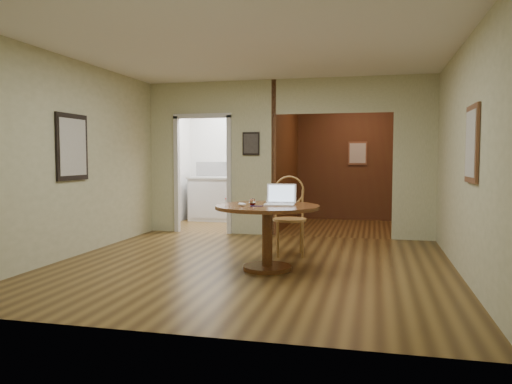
% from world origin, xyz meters
% --- Properties ---
extents(floor, '(5.00, 5.00, 0.00)m').
position_xyz_m(floor, '(0.00, 0.00, 0.00)').
color(floor, '#402B12').
rests_on(floor, ground).
extents(room_shell, '(5.20, 7.50, 5.00)m').
position_xyz_m(room_shell, '(-0.47, 3.10, 1.29)').
color(room_shell, white).
rests_on(room_shell, ground).
extents(dining_table, '(1.26, 1.26, 0.79)m').
position_xyz_m(dining_table, '(0.26, -0.17, 0.58)').
color(dining_table, brown).
rests_on(dining_table, ground).
extents(chair, '(0.56, 0.56, 1.10)m').
position_xyz_m(chair, '(0.36, 0.84, 0.61)').
color(chair, '#A66C3B').
rests_on(chair, ground).
extents(open_laptop, '(0.38, 0.34, 0.25)m').
position_xyz_m(open_laptop, '(0.40, -0.09, 0.85)').
color(open_laptop, white).
rests_on(open_laptop, dining_table).
extents(closed_laptop, '(0.36, 0.23, 0.03)m').
position_xyz_m(closed_laptop, '(0.36, 0.10, 0.80)').
color(closed_laptop, '#B6B6BB').
rests_on(closed_laptop, dining_table).
extents(mouse, '(0.10, 0.06, 0.04)m').
position_xyz_m(mouse, '(-0.01, -0.35, 0.81)').
color(mouse, white).
rests_on(mouse, dining_table).
extents(wine_glass, '(0.08, 0.08, 0.09)m').
position_xyz_m(wine_glass, '(0.10, -0.25, 0.83)').
color(wine_glass, white).
rests_on(wine_glass, dining_table).
extents(pen, '(0.15, 0.05, 0.01)m').
position_xyz_m(pen, '(0.16, -0.34, 0.79)').
color(pen, '#0E0D60').
rests_on(pen, dining_table).
extents(kitchen_cabinet, '(2.06, 0.60, 0.94)m').
position_xyz_m(kitchen_cabinet, '(-1.35, 4.20, 0.47)').
color(kitchen_cabinet, silver).
rests_on(kitchen_cabinet, ground).
extents(grocery_bag, '(0.29, 0.26, 0.26)m').
position_xyz_m(grocery_bag, '(-0.88, 4.20, 1.07)').
color(grocery_bag, beige).
rests_on(grocery_bag, kitchen_cabinet).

